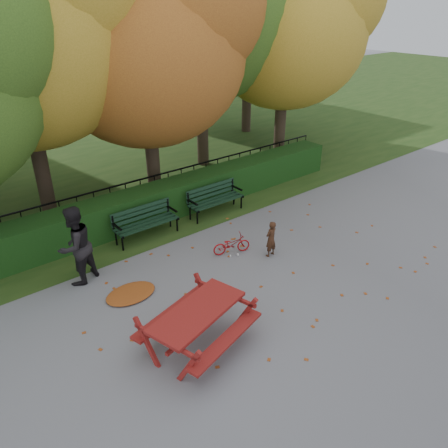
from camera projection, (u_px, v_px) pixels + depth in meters
ground at (274, 279)px, 10.29m from camera, size 90.00×90.00×0.00m
grass_strip at (57, 142)px, 19.93m from camera, size 90.00×90.00×0.00m
hedge at (169, 199)px, 13.16m from camera, size 13.00×0.90×1.00m
iron_fence at (155, 190)px, 13.69m from camera, size 14.00×0.04×1.02m
tree_b at (29, 19)px, 11.07m from camera, size 6.72×6.40×8.79m
tree_c at (158, 39)px, 12.63m from camera, size 6.30×6.00×8.00m
tree_e at (297, 23)px, 15.55m from camera, size 6.09×5.80×8.16m
tree_g at (258, 10)px, 19.18m from camera, size 6.30×6.00×8.55m
bench_left at (145, 220)px, 11.87m from camera, size 1.80×0.57×0.88m
bench_right at (214, 197)px, 13.21m from camera, size 1.80×0.57×0.88m
picnic_table at (198, 318)px, 8.04m from camera, size 2.29×2.03×0.95m
leaf_pile at (131, 293)px, 9.73m from camera, size 1.37×1.17×0.08m
leaf_scatter at (265, 273)px, 10.50m from camera, size 9.00×5.70×0.01m
child at (271, 239)px, 11.02m from camera, size 0.38×0.27×0.96m
adult at (75, 246)px, 9.80m from camera, size 1.13×1.02×1.89m
bicycle at (232, 244)px, 11.22m from camera, size 1.04×0.66×0.52m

